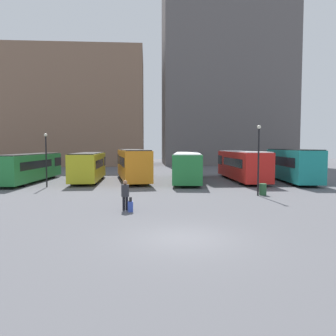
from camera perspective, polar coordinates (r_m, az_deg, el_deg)
ground_plane at (r=13.11m, az=2.72°, el=-12.14°), size 160.00×160.00×0.00m
building_block_left at (r=68.39m, az=-17.76°, el=9.60°), size 31.30×16.30×21.45m
building_block_right at (r=69.61m, az=9.96°, el=16.23°), size 25.01×14.05×37.30m
bus_0 at (r=35.90m, az=-22.85°, el=0.24°), size 3.09×12.42×2.84m
bus_1 at (r=34.42m, az=-13.67°, el=0.35°), size 2.74×9.78×2.93m
bus_2 at (r=34.46m, az=-6.18°, el=0.75°), size 4.11×12.02×3.27m
bus_3 at (r=33.89m, az=3.36°, el=0.41°), size 4.11×12.72×2.93m
bus_4 at (r=35.33m, az=12.68°, el=0.61°), size 2.81×11.97×3.10m
bus_5 at (r=35.15m, az=20.79°, el=0.61°), size 3.41×10.41×3.31m
traveler at (r=18.59m, az=-7.47°, el=-4.24°), size 0.49×0.49×1.70m
suitcase at (r=18.28m, az=-6.57°, el=-6.66°), size 0.32×0.44×0.82m
lamp_post_0 at (r=30.61m, az=-20.46°, el=2.15°), size 0.28×0.28×4.73m
lamp_post_1 at (r=24.62m, az=15.50°, el=2.39°), size 0.28×0.28×5.13m
trash_bin at (r=25.16m, az=16.19°, el=-3.60°), size 0.52×0.52×0.85m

